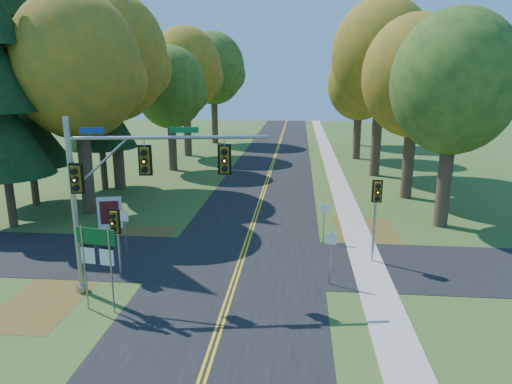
# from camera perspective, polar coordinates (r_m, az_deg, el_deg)

# --- Properties ---
(ground) EXTENTS (160.00, 160.00, 0.00)m
(ground) POSITION_cam_1_polar(r_m,az_deg,el_deg) (21.12, -2.56, -10.64)
(ground) COLOR #2E541D
(ground) RESTS_ON ground
(road_main) EXTENTS (8.00, 160.00, 0.02)m
(road_main) POSITION_cam_1_polar(r_m,az_deg,el_deg) (21.12, -2.56, -10.61)
(road_main) COLOR black
(road_main) RESTS_ON ground
(road_cross) EXTENTS (60.00, 6.00, 0.02)m
(road_cross) POSITION_cam_1_polar(r_m,az_deg,el_deg) (22.93, -1.87, -8.55)
(road_cross) COLOR black
(road_cross) RESTS_ON ground
(centerline_left) EXTENTS (0.10, 160.00, 0.01)m
(centerline_left) POSITION_cam_1_polar(r_m,az_deg,el_deg) (21.12, -2.83, -10.56)
(centerline_left) COLOR gold
(centerline_left) RESTS_ON road_main
(centerline_right) EXTENTS (0.10, 160.00, 0.01)m
(centerline_right) POSITION_cam_1_polar(r_m,az_deg,el_deg) (21.10, -2.29, -10.59)
(centerline_right) COLOR gold
(centerline_right) RESTS_ON road_main
(sidewalk_east) EXTENTS (1.60, 160.00, 0.06)m
(sidewalk_east) POSITION_cam_1_polar(r_m,az_deg,el_deg) (21.22, 14.58, -10.90)
(sidewalk_east) COLOR #9E998E
(sidewalk_east) RESTS_ON ground
(leaf_patch_w_near) EXTENTS (4.00, 6.00, 0.00)m
(leaf_patch_w_near) POSITION_cam_1_polar(r_m,az_deg,el_deg) (26.30, -15.57, -6.07)
(leaf_patch_w_near) COLOR brown
(leaf_patch_w_near) RESTS_ON ground
(leaf_patch_e) EXTENTS (3.50, 8.00, 0.00)m
(leaf_patch_e) POSITION_cam_1_polar(r_m,az_deg,el_deg) (26.82, 13.89, -5.57)
(leaf_patch_e) COLOR brown
(leaf_patch_e) RESTS_ON ground
(leaf_patch_w_far) EXTENTS (3.00, 5.00, 0.00)m
(leaf_patch_w_far) POSITION_cam_1_polar(r_m,az_deg,el_deg) (20.93, -25.10, -12.26)
(leaf_patch_w_far) COLOR brown
(leaf_patch_w_far) RESTS_ON ground
(tree_w_a) EXTENTS (8.00, 8.00, 14.15)m
(tree_w_a) POSITION_cam_1_polar(r_m,az_deg,el_deg) (31.60, -21.30, 14.32)
(tree_w_a) COLOR #38281C
(tree_w_a) RESTS_ON ground
(tree_e_a) EXTENTS (7.20, 7.20, 12.73)m
(tree_e_a) POSITION_cam_1_polar(r_m,az_deg,el_deg) (29.15, 23.63, 12.34)
(tree_e_a) COLOR #38281C
(tree_e_a) RESTS_ON ground
(tree_w_b) EXTENTS (8.60, 8.60, 15.38)m
(tree_w_b) POSITION_cam_1_polar(r_m,az_deg,el_deg) (38.17, -17.52, 15.73)
(tree_w_b) COLOR #38281C
(tree_w_b) RESTS_ON ground
(tree_e_b) EXTENTS (7.60, 7.60, 13.33)m
(tree_e_b) POSITION_cam_1_polar(r_m,az_deg,el_deg) (35.55, 19.35, 13.39)
(tree_e_b) COLOR #38281C
(tree_e_b) RESTS_ON ground
(tree_w_c) EXTENTS (6.80, 6.80, 11.91)m
(tree_w_c) POSITION_cam_1_polar(r_m,az_deg,el_deg) (45.18, -10.61, 12.68)
(tree_w_c) COLOR #38281C
(tree_w_c) RESTS_ON ground
(tree_e_c) EXTENTS (8.80, 8.80, 15.79)m
(tree_e_c) POSITION_cam_1_polar(r_m,az_deg,el_deg) (43.33, 15.51, 15.97)
(tree_e_c) COLOR #38281C
(tree_e_c) RESTS_ON ground
(tree_w_d) EXTENTS (8.20, 8.20, 14.56)m
(tree_w_d) POSITION_cam_1_polar(r_m,az_deg,el_deg) (53.76, -8.73, 14.89)
(tree_w_d) COLOR #38281C
(tree_w_d) RESTS_ON ground
(tree_e_d) EXTENTS (7.00, 7.00, 12.32)m
(tree_e_d) POSITION_cam_1_polar(r_m,az_deg,el_deg) (52.29, 12.92, 13.04)
(tree_e_d) COLOR #38281C
(tree_e_d) RESTS_ON ground
(tree_w_e) EXTENTS (8.40, 8.40, 14.97)m
(tree_w_e) POSITION_cam_1_polar(r_m,az_deg,el_deg) (64.17, -5.24, 15.08)
(tree_w_e) COLOR #38281C
(tree_w_e) RESTS_ON ground
(tree_e_e) EXTENTS (7.80, 7.80, 13.74)m
(tree_e_e) POSITION_cam_1_polar(r_m,az_deg,el_deg) (63.06, 12.84, 14.02)
(tree_e_e) COLOR #38281C
(tree_e_e) RESTS_ON ground
(pine_b) EXTENTS (5.60, 5.60, 17.31)m
(pine_b) POSITION_cam_1_polar(r_m,az_deg,el_deg) (35.38, -27.15, 11.47)
(pine_b) COLOR #38281C
(pine_b) RESTS_ON ground
(pine_c) EXTENTS (5.60, 5.60, 20.56)m
(pine_c) POSITION_cam_1_polar(r_m,az_deg,el_deg) (38.39, -19.44, 14.56)
(pine_c) COLOR #38281C
(pine_c) RESTS_ON ground
(traffic_mast) EXTENTS (8.05, 1.74, 7.38)m
(traffic_mast) POSITION_cam_1_polar(r_m,az_deg,el_deg) (19.08, -16.35, 1.15)
(traffic_mast) COLOR gray
(traffic_mast) RESTS_ON ground
(east_signal_pole) EXTENTS (0.49, 0.56, 4.19)m
(east_signal_pole) POSITION_cam_1_polar(r_m,az_deg,el_deg) (22.35, 14.81, -1.05)
(east_signal_pole) COLOR #9799A0
(east_signal_pole) RESTS_ON ground
(ped_signal_pole) EXTENTS (0.51, 0.58, 3.20)m
(ped_signal_pole) POSITION_cam_1_polar(r_m,az_deg,el_deg) (21.33, -17.16, -4.17)
(ped_signal_pole) COLOR #95969D
(ped_signal_pole) RESTS_ON ground
(route_sign_cluster) EXTENTS (1.60, 0.31, 3.45)m
(route_sign_cluster) POSITION_cam_1_polar(r_m,az_deg,el_deg) (18.39, -19.29, -7.08)
(route_sign_cluster) COLOR gray
(route_sign_cluster) RESTS_ON ground
(info_kiosk) EXTENTS (1.42, 0.53, 1.96)m
(info_kiosk) POSITION_cam_1_polar(r_m,az_deg,el_deg) (28.69, -17.80, -2.52)
(info_kiosk) COLOR silver
(info_kiosk) RESTS_ON ground
(reg_sign_e_north) EXTENTS (0.44, 0.09, 2.29)m
(reg_sign_e_north) POSITION_cam_1_polar(r_m,az_deg,el_deg) (25.17, 8.53, -2.85)
(reg_sign_e_north) COLOR gray
(reg_sign_e_north) RESTS_ON ground
(reg_sign_e_south) EXTENTS (0.46, 0.15, 2.47)m
(reg_sign_e_south) POSITION_cam_1_polar(r_m,az_deg,el_deg) (20.08, 9.31, -6.94)
(reg_sign_e_south) COLOR gray
(reg_sign_e_south) RESTS_ON ground
(reg_sign_w) EXTENTS (0.46, 0.16, 2.48)m
(reg_sign_w) POSITION_cam_1_polar(r_m,az_deg,el_deg) (23.76, -16.08, -3.95)
(reg_sign_w) COLOR gray
(reg_sign_w) RESTS_ON ground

